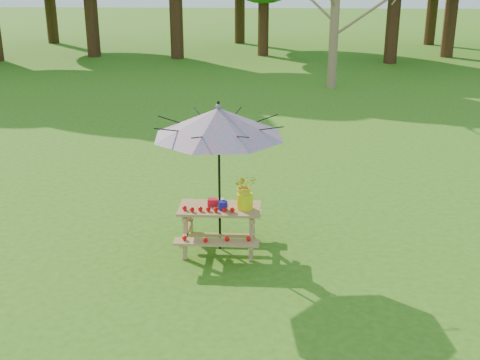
{
  "coord_description": "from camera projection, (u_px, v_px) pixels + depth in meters",
  "views": [
    {
      "loc": [
        2.01,
        -6.54,
        3.98
      ],
      "look_at": [
        1.54,
        1.62,
        1.1
      ],
      "focal_mm": 45.0,
      "sensor_mm": 36.0,
      "label": 1
    }
  ],
  "objects": [
    {
      "name": "ground",
      "position": [
        111.0,
        302.0,
        7.59
      ],
      "size": [
        120.0,
        120.0,
        0.0
      ],
      "primitive_type": "plane",
      "color": "#366012",
      "rests_on": "ground"
    },
    {
      "name": "picnic_table",
      "position": [
        220.0,
        229.0,
        8.94
      ],
      "size": [
        1.2,
        1.32,
        0.67
      ],
      "color": "#A47A4A",
      "rests_on": "ground"
    },
    {
      "name": "patio_umbrella",
      "position": [
        219.0,
        122.0,
        8.41
      ],
      "size": [
        2.36,
        2.36,
        2.25
      ],
      "color": "black",
      "rests_on": "ground"
    },
    {
      "name": "produce_bins",
      "position": [
        219.0,
        203.0,
        8.83
      ],
      "size": [
        0.31,
        0.37,
        0.13
      ],
      "color": "red",
      "rests_on": "picnic_table"
    },
    {
      "name": "tomatoes_row",
      "position": [
        208.0,
        209.0,
        8.66
      ],
      "size": [
        0.77,
        0.13,
        0.07
      ],
      "primitive_type": null,
      "color": "red",
      "rests_on": "picnic_table"
    },
    {
      "name": "flower_bucket",
      "position": [
        245.0,
        191.0,
        8.69
      ],
      "size": [
        0.4,
        0.37,
        0.53
      ],
      "color": "yellow",
      "rests_on": "picnic_table"
    }
  ]
}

